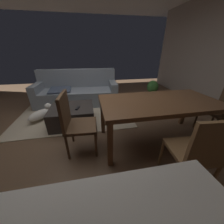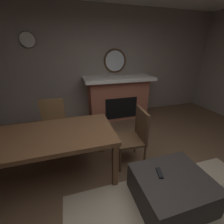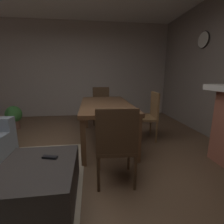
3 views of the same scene
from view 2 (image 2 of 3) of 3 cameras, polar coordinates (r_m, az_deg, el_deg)
The scene contains 10 objects.
floor at distance 2.27m, azimuth 14.29°, elevation -29.57°, with size 8.18×8.18×0.00m, color brown.
wall_back_fireplace_side at distance 4.12m, azimuth -4.97°, elevation 17.58°, with size 7.22×0.12×2.75m, color gray.
fireplace at distance 4.04m, azimuth 2.30°, elevation 5.78°, with size 1.79×0.76×1.12m.
round_wall_mirror at distance 4.13m, azimuth 1.17°, elevation 19.16°, with size 0.62×0.05×0.62m.
ottoman_coffee_table at distance 2.17m, azimuth 21.87°, elevation -25.94°, with size 0.86×0.74×0.39m, color #2D2826.
tv_remote at distance 2.01m, azimuth 17.91°, elevation -21.53°, with size 0.05×0.16×0.02m, color black.
dining_table at distance 2.19m, azimuth -24.07°, elevation -9.71°, with size 1.81×0.90×0.74m.
dining_chair_west at distance 2.41m, azimuth 8.81°, elevation -8.45°, with size 0.47×0.47×0.93m.
dining_chair_south at distance 2.99m, azimuth -21.89°, elevation -3.43°, with size 0.48×0.48×0.93m.
wall_clock at distance 4.00m, azimuth -29.90°, elevation 23.10°, with size 0.34×0.03×0.34m.
Camera 2 is at (0.84, 1.12, 1.78)m, focal length 23.61 mm.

